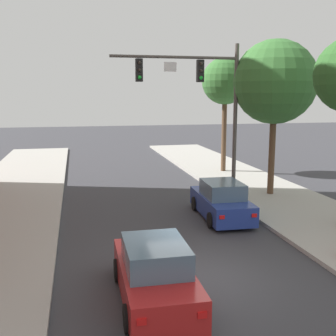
{
  "coord_description": "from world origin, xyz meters",
  "views": [
    {
      "loc": [
        -3.23,
        -10.75,
        5.18
      ],
      "look_at": [
        0.7,
        6.8,
        2.0
      ],
      "focal_mm": 44.16,
      "sensor_mm": 36.0,
      "label": 1
    }
  ],
  "objects_px": {
    "traffic_signal_mast": "(202,92)",
    "car_lead_blue": "(221,201)",
    "street_tree_third": "(225,82)",
    "street_tree_second": "(275,82)",
    "car_following_red": "(155,274)"
  },
  "relations": [
    {
      "from": "street_tree_second",
      "to": "traffic_signal_mast",
      "type": "bearing_deg",
      "value": 175.04
    },
    {
      "from": "street_tree_second",
      "to": "street_tree_third",
      "type": "height_order",
      "value": "street_tree_second"
    },
    {
      "from": "car_following_red",
      "to": "car_lead_blue",
      "type": "bearing_deg",
      "value": 57.51
    },
    {
      "from": "car_lead_blue",
      "to": "street_tree_second",
      "type": "relative_size",
      "value": 0.55
    },
    {
      "from": "car_following_red",
      "to": "street_tree_third",
      "type": "relative_size",
      "value": 0.57
    },
    {
      "from": "street_tree_third",
      "to": "traffic_signal_mast",
      "type": "bearing_deg",
      "value": -119.1
    },
    {
      "from": "traffic_signal_mast",
      "to": "street_tree_third",
      "type": "height_order",
      "value": "traffic_signal_mast"
    },
    {
      "from": "street_tree_third",
      "to": "street_tree_second",
      "type": "bearing_deg",
      "value": -88.96
    },
    {
      "from": "traffic_signal_mast",
      "to": "car_lead_blue",
      "type": "relative_size",
      "value": 1.75
    },
    {
      "from": "car_lead_blue",
      "to": "street_tree_second",
      "type": "height_order",
      "value": "street_tree_second"
    },
    {
      "from": "traffic_signal_mast",
      "to": "car_lead_blue",
      "type": "bearing_deg",
      "value": -92.13
    },
    {
      "from": "traffic_signal_mast",
      "to": "street_tree_second",
      "type": "bearing_deg",
      "value": -4.96
    },
    {
      "from": "car_following_red",
      "to": "street_tree_third",
      "type": "height_order",
      "value": "street_tree_third"
    },
    {
      "from": "car_lead_blue",
      "to": "street_tree_third",
      "type": "xyz_separation_m",
      "value": [
        3.68,
        9.81,
        5.3
      ]
    },
    {
      "from": "car_lead_blue",
      "to": "car_following_red",
      "type": "relative_size",
      "value": 1.01
    }
  ]
}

